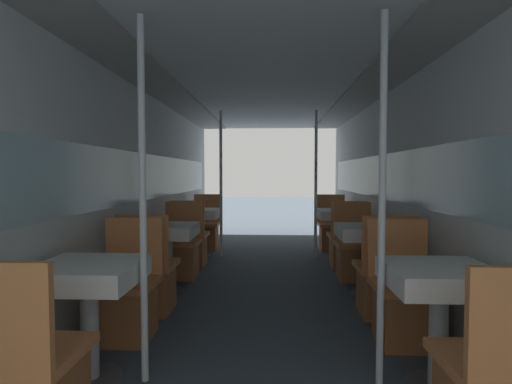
% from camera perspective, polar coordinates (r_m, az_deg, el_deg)
% --- Properties ---
extents(wall_left, '(0.05, 8.69, 2.24)m').
position_cam_1_polar(wall_left, '(4.63, -16.83, 0.64)').
color(wall_left, silver).
rests_on(wall_left, ground_plane).
extents(wall_right, '(0.05, 8.69, 2.24)m').
position_cam_1_polar(wall_right, '(4.59, 19.97, 0.58)').
color(wall_right, silver).
rests_on(wall_right, ground_plane).
extents(ceiling_panel, '(2.91, 8.69, 0.07)m').
position_cam_1_polar(ceiling_panel, '(4.48, 1.50, 15.48)').
color(ceiling_panel, silver).
rests_on(ceiling_panel, wall_left).
extents(dining_table_left_0, '(0.61, 0.61, 0.74)m').
position_cam_1_polar(dining_table_left_0, '(2.74, -22.79, -11.78)').
color(dining_table_left_0, '#4C4C51').
rests_on(dining_table_left_0, ground_plane).
extents(chair_left_far_0, '(0.47, 0.47, 0.93)m').
position_cam_1_polar(chair_left_far_0, '(3.39, -18.00, -14.71)').
color(chair_left_far_0, '#9C5B31').
rests_on(chair_left_far_0, ground_plane).
extents(support_pole_left_0, '(0.04, 0.04, 2.24)m').
position_cam_1_polar(support_pole_left_0, '(2.54, -15.87, -1.29)').
color(support_pole_left_0, silver).
rests_on(support_pole_left_0, ground_plane).
extents(dining_table_left_1, '(0.61, 0.61, 0.74)m').
position_cam_1_polar(dining_table_left_1, '(4.44, -12.59, -6.13)').
color(dining_table_left_1, '#4C4C51').
rests_on(dining_table_left_1, ground_plane).
extents(chair_left_near_1, '(0.47, 0.47, 0.93)m').
position_cam_1_polar(chair_left_near_1, '(3.92, -14.98, -12.29)').
color(chair_left_near_1, '#9C5B31').
rests_on(chair_left_near_1, ground_plane).
extents(chair_left_far_1, '(0.47, 0.47, 0.93)m').
position_cam_1_polar(chair_left_far_1, '(5.10, -10.70, -8.74)').
color(chair_left_far_1, '#9C5B31').
rests_on(chair_left_far_1, ground_plane).
extents(dining_table_left_2, '(0.61, 0.61, 0.74)m').
position_cam_1_polar(dining_table_left_2, '(6.22, -8.20, -3.58)').
color(dining_table_left_2, '#4C4C51').
rests_on(dining_table_left_2, ground_plane).
extents(chair_left_near_2, '(0.47, 0.47, 0.93)m').
position_cam_1_polar(chair_left_near_2, '(5.66, -9.36, -7.60)').
color(chair_left_near_2, '#9C5B31').
rests_on(chair_left_near_2, ground_plane).
extents(chair_left_far_2, '(0.47, 0.47, 0.93)m').
position_cam_1_polar(chair_left_far_2, '(6.88, -7.21, -5.75)').
color(chair_left_far_2, '#9C5B31').
rests_on(chair_left_far_2, ground_plane).
extents(support_pole_left_2, '(0.04, 0.04, 2.24)m').
position_cam_1_polar(support_pole_left_2, '(6.13, -5.03, 1.08)').
color(support_pole_left_2, silver).
rests_on(support_pole_left_2, ground_plane).
extents(dining_table_right_0, '(0.61, 0.61, 0.74)m').
position_cam_1_polar(dining_table_right_0, '(2.69, 24.74, -12.13)').
color(dining_table_right_0, '#4C4C51').
rests_on(dining_table_right_0, ground_plane).
extents(chair_right_far_0, '(0.47, 0.47, 0.93)m').
position_cam_1_polar(chair_right_far_0, '(3.35, 20.39, -14.99)').
color(chair_right_far_0, '#9C5B31').
rests_on(chair_right_far_0, ground_plane).
extents(support_pole_right_0, '(0.04, 0.04, 2.24)m').
position_cam_1_polar(support_pole_right_0, '(2.49, 17.55, -1.37)').
color(support_pole_right_0, silver).
rests_on(support_pole_right_0, ground_plane).
extents(dining_table_right_1, '(0.61, 0.61, 0.74)m').
position_cam_1_polar(dining_table_right_1, '(4.41, 15.59, -6.23)').
color(dining_table_right_1, '#4C4C51').
rests_on(dining_table_right_1, ground_plane).
extents(chair_right_near_1, '(0.47, 0.47, 0.93)m').
position_cam_1_polar(chair_right_near_1, '(3.88, 17.69, -12.49)').
color(chair_right_near_1, '#9C5B31').
rests_on(chair_right_near_1, ground_plane).
extents(chair_right_far_1, '(0.47, 0.47, 0.93)m').
position_cam_1_polar(chair_right_far_1, '(5.07, 13.90, -8.84)').
color(chair_right_far_1, '#9C5B31').
rests_on(chair_right_far_1, ground_plane).
extents(dining_table_right_2, '(0.61, 0.61, 0.74)m').
position_cam_1_polar(dining_table_right_2, '(6.19, 11.71, -3.63)').
color(dining_table_right_2, '#4C4C51').
rests_on(dining_table_right_2, ground_plane).
extents(chair_right_near_2, '(0.47, 0.47, 0.93)m').
position_cam_1_polar(chair_right_near_2, '(5.63, 12.72, -7.68)').
color(chair_right_near_2, '#9C5B31').
rests_on(chair_right_near_2, ground_plane).
extents(chair_right_far_2, '(0.47, 0.47, 0.93)m').
position_cam_1_polar(chair_right_far_2, '(6.85, 10.84, -5.81)').
color(chair_right_far_2, '#9C5B31').
rests_on(chair_right_far_2, ground_plane).
extents(support_pole_right_2, '(0.04, 0.04, 2.24)m').
position_cam_1_polar(support_pole_right_2, '(6.11, 8.54, 1.05)').
color(support_pole_right_2, silver).
rests_on(support_pole_right_2, ground_plane).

